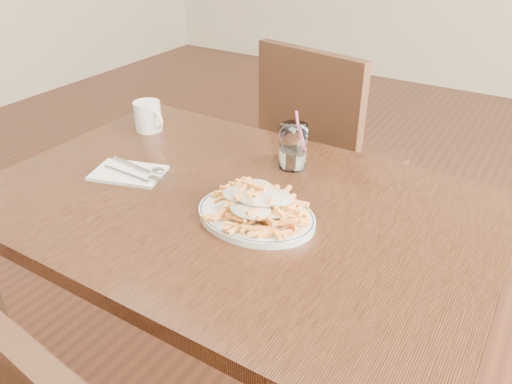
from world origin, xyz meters
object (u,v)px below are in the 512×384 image
Objects in this scene: fries_plate at (256,215)px; coffee_mug at (148,116)px; water_glass at (293,149)px; chair_far at (323,152)px; table at (233,226)px; loaded_fries at (256,199)px.

coffee_mug reaches higher than fries_plate.
water_glass reaches higher than coffee_mug.
chair_far is 8.23× the size of coffee_mug.
coffee_mug reaches higher than table.
coffee_mug is at bearing -121.28° from chair_far.
water_glass reaches higher than fries_plate.
loaded_fries is (0.00, 0.00, 0.04)m from fries_plate.
water_glass is (-0.05, 0.27, -0.00)m from loaded_fries.
coffee_mug is at bearing 155.08° from table.
water_glass is (0.04, 0.22, 0.13)m from table.
table is 0.79m from chair_far.
fries_plate is 1.99× the size of water_glass.
water_glass is 1.41× the size of coffee_mug.
water_glass is at bearing 100.91° from fries_plate.
loaded_fries is at bearing -75.88° from chair_far.
chair_far is (-0.11, 0.77, -0.14)m from table.
table is 3.73× the size of fries_plate.
water_glass is 0.49m from coffee_mug.
chair_far reaches higher than fries_plate.
loaded_fries is (0.09, -0.04, 0.13)m from table.
loaded_fries reaches higher than table.
chair_far reaches higher than loaded_fries.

